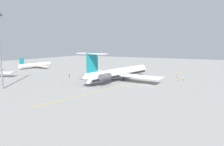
% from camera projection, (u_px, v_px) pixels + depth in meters
% --- Properties ---
extents(ground, '(340.04, 340.04, 0.00)m').
position_uv_depth(ground, '(145.00, 85.00, 78.00)').
color(ground, gray).
extents(main_jetliner, '(45.74, 40.76, 13.41)m').
position_uv_depth(main_jetliner, '(118.00, 73.00, 86.55)').
color(main_jetliner, white).
rests_on(main_jetliner, ground).
extents(airliner_mid_left, '(25.97, 25.67, 7.76)m').
position_uv_depth(airliner_mid_left, '(36.00, 65.00, 135.60)').
color(airliner_mid_left, silver).
rests_on(airliner_mid_left, ground).
extents(ground_crew_near_nose, '(0.44, 0.28, 1.75)m').
position_uv_depth(ground_crew_near_nose, '(69.00, 75.00, 95.76)').
color(ground_crew_near_nose, black).
rests_on(ground_crew_near_nose, ground).
extents(ground_crew_near_tail, '(0.27, 0.42, 1.69)m').
position_uv_depth(ground_crew_near_tail, '(183.00, 78.00, 87.12)').
color(ground_crew_near_tail, black).
rests_on(ground_crew_near_tail, ground).
extents(ground_crew_portside, '(0.45, 0.29, 1.79)m').
position_uv_depth(ground_crew_portside, '(177.00, 76.00, 94.63)').
color(ground_crew_portside, black).
rests_on(ground_crew_portside, ground).
extents(ground_crew_starboard, '(0.41, 0.26, 1.64)m').
position_uv_depth(ground_crew_starboard, '(178.00, 79.00, 85.30)').
color(ground_crew_starboard, black).
rests_on(ground_crew_starboard, ground).
extents(safety_cone_nose, '(0.40, 0.40, 0.55)m').
position_uv_depth(safety_cone_nose, '(56.00, 82.00, 82.39)').
color(safety_cone_nose, '#EA590F').
rests_on(safety_cone_nose, ground).
extents(safety_cone_wingtip, '(0.40, 0.40, 0.55)m').
position_uv_depth(safety_cone_wingtip, '(60.00, 83.00, 79.93)').
color(safety_cone_wingtip, '#EA590F').
rests_on(safety_cone_wingtip, ground).
extents(taxiway_centreline, '(93.52, 25.88, 0.01)m').
position_uv_depth(taxiway_centreline, '(138.00, 82.00, 83.86)').
color(taxiway_centreline, gold).
rests_on(taxiway_centreline, ground).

